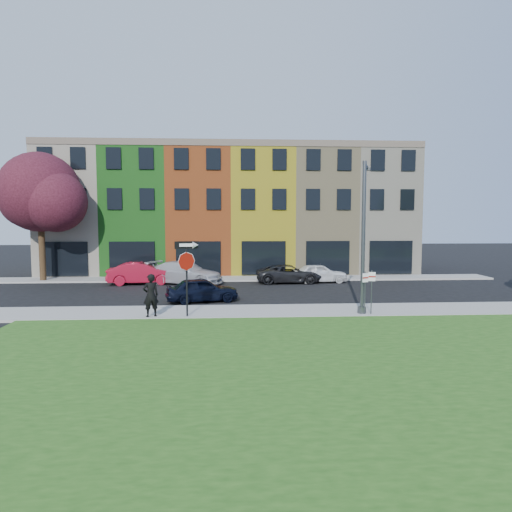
{
  "coord_description": "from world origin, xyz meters",
  "views": [
    {
      "loc": [
        -2.59,
        -18.76,
        4.62
      ],
      "look_at": [
        -1.28,
        4.0,
        2.68
      ],
      "focal_mm": 32.0,
      "sensor_mm": 36.0,
      "label": 1
    }
  ],
  "objects": [
    {
      "name": "parking_sign_a",
      "position": [
        3.98,
        1.89,
        1.41
      ],
      "size": [
        0.32,
        0.12,
        2.04
      ],
      "rotation": [
        0.0,
        0.0,
        -0.22
      ],
      "color": "#45484A",
      "rests_on": "sidewalk_near"
    },
    {
      "name": "ground",
      "position": [
        0.0,
        0.0,
        0.0
      ],
      "size": [
        120.0,
        120.0,
        0.0
      ],
      "primitive_type": "plane",
      "color": "black",
      "rests_on": "ground"
    },
    {
      "name": "parked_car_silver",
      "position": [
        -5.71,
        12.88,
        0.78
      ],
      "size": [
        6.06,
        6.97,
        1.57
      ],
      "primitive_type": "imported",
      "rotation": [
        0.0,
        0.0,
        1.17
      ],
      "color": "#AEADB2",
      "rests_on": "ground"
    },
    {
      "name": "sidewalk_near",
      "position": [
        2.0,
        3.0,
        0.06
      ],
      "size": [
        40.0,
        3.0,
        0.12
      ],
      "primitive_type": "cube",
      "color": "#989590",
      "rests_on": "ground"
    },
    {
      "name": "stop_sign",
      "position": [
        -4.56,
        1.88,
        2.55
      ],
      "size": [
        1.03,
        0.27,
        3.43
      ],
      "rotation": [
        0.0,
        0.0,
        0.22
      ],
      "color": "black",
      "rests_on": "sidewalk_near"
    },
    {
      "name": "tree_purple",
      "position": [
        -15.93,
        14.68,
        6.25
      ],
      "size": [
        6.75,
        5.9,
        9.09
      ],
      "color": "black",
      "rests_on": "sidewalk_far"
    },
    {
      "name": "street_lamp",
      "position": [
        3.68,
        2.3,
        3.69
      ],
      "size": [
        1.15,
        2.47,
        7.08
      ],
      "rotation": [
        0.0,
        0.0,
        -0.36
      ],
      "color": "#45484A",
      "rests_on": "sidewalk_near"
    },
    {
      "name": "parked_car_red",
      "position": [
        -8.69,
        12.95,
        0.77
      ],
      "size": [
        2.68,
        5.02,
        1.53
      ],
      "primitive_type": "imported",
      "rotation": [
        0.0,
        0.0,
        1.69
      ],
      "color": "maroon",
      "rests_on": "ground"
    },
    {
      "name": "parking_sign_b",
      "position": [
        3.68,
        1.89,
        1.37
      ],
      "size": [
        0.31,
        0.15,
        1.99
      ],
      "rotation": [
        0.0,
        0.0,
        0.36
      ],
      "color": "#45484A",
      "rests_on": "sidewalk_near"
    },
    {
      "name": "rowhouse_block",
      "position": [
        -2.5,
        21.18,
        4.99
      ],
      "size": [
        30.0,
        10.12,
        10.0
      ],
      "color": "beige",
      "rests_on": "ground"
    },
    {
      "name": "parked_car_white",
      "position": [
        3.74,
        13.09,
        0.67
      ],
      "size": [
        2.08,
        4.11,
        1.33
      ],
      "primitive_type": "imported",
      "rotation": [
        0.0,
        0.0,
        1.64
      ],
      "color": "white",
      "rests_on": "ground"
    },
    {
      "name": "parked_car_dark",
      "position": [
        1.59,
        13.03,
        0.65
      ],
      "size": [
        2.49,
        4.8,
        1.29
      ],
      "primitive_type": "imported",
      "rotation": [
        0.0,
        0.0,
        1.61
      ],
      "color": "black",
      "rests_on": "ground"
    },
    {
      "name": "sidewalk_far",
      "position": [
        -3.0,
        15.0,
        0.06
      ],
      "size": [
        40.0,
        2.4,
        0.12
      ],
      "primitive_type": "cube",
      "color": "#989590",
      "rests_on": "ground"
    },
    {
      "name": "man",
      "position": [
        -6.19,
        1.9,
        1.1
      ],
      "size": [
        1.06,
        1.0,
        1.96
      ],
      "primitive_type": "imported",
      "rotation": [
        0.0,
        0.0,
        3.56
      ],
      "color": "black",
      "rests_on": "sidewalk_near"
    },
    {
      "name": "sedan_near",
      "position": [
        -4.12,
        6.06,
        0.67
      ],
      "size": [
        3.35,
        4.63,
        1.33
      ],
      "primitive_type": "imported",
      "rotation": [
        0.0,
        0.0,
        1.81
      ],
      "color": "black",
      "rests_on": "ground"
    }
  ]
}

